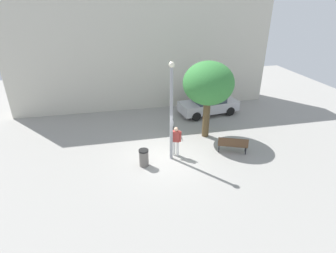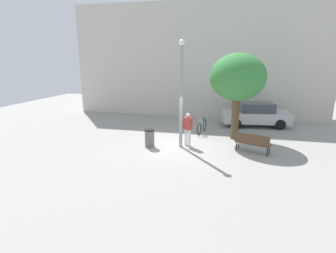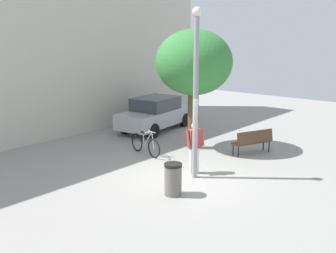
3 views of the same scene
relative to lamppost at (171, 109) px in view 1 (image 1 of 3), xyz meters
The scene contains 9 objects.
ground_plane 2.84m from the lamppost, 158.25° to the left, with size 36.00×36.00×0.00m, color gray.
building_facade 8.44m from the lamppost, 91.83° to the left, with size 18.96×2.00×8.35m, color beige.
lamppost is the anchor object (origin of this frame).
person_by_lamppost 1.90m from the lamppost, 38.37° to the left, with size 0.63×0.45×1.67m.
park_bench 4.11m from the lamppost, ahead, with size 1.66×1.04×0.92m.
plaza_tree 3.37m from the lamppost, 38.17° to the left, with size 2.92×2.92×4.60m.
bicycle_silver 3.83m from the lamppost, 75.21° to the left, with size 0.39×1.79×0.97m.
parked_car_silver 6.93m from the lamppost, 53.07° to the left, with size 4.40×2.28×1.55m.
trash_bin 2.83m from the lamppost, 165.53° to the right, with size 0.50×0.50×0.91m.
Camera 1 is at (-2.50, -12.05, 7.79)m, focal length 28.92 mm.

